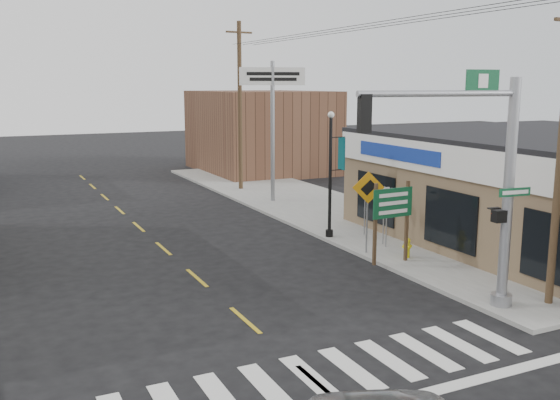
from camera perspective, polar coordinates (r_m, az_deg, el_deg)
name	(u,v)px	position (r m, az deg, el deg)	size (l,w,h in m)	color
ground	(320,386)	(13.34, 3.66, -16.59)	(140.00, 140.00, 0.00)	black
sidewalk_right	(353,220)	(28.30, 6.68, -1.79)	(6.00, 38.00, 0.13)	gray
center_line	(197,278)	(20.17, -7.61, -7.07)	(0.12, 56.00, 0.01)	gold
crosswalk	(311,377)	(13.65, 2.81, -15.89)	(11.00, 2.20, 0.01)	silver
bldg_distant_right	(261,131)	(44.22, -1.79, 6.30)	(8.00, 10.00, 5.60)	brown
traffic_signal_pole	(488,171)	(16.95, 18.52, 2.57)	(4.98, 0.38, 6.31)	#92949B
guide_sign	(392,211)	(21.06, 10.22, -1.00)	(1.58, 0.13, 2.76)	#4C3823
fire_hydrant	(407,247)	(22.17, 11.54, -4.20)	(0.22, 0.22, 0.71)	yellow
ped_crossing_sign	(368,198)	(22.20, 8.04, 0.19)	(1.14, 0.08, 2.94)	gray
lamp_post	(332,165)	(24.32, 4.74, 3.22)	(0.64, 0.50, 4.92)	black
dance_center_sign	(273,97)	(31.81, -0.69, 9.40)	(3.34, 0.21, 7.09)	gray
bare_tree	(497,154)	(23.30, 19.21, 3.96)	(2.23, 2.23, 4.46)	black
shrub_back	(423,226)	(25.09, 12.95, -2.34)	(1.24, 1.24, 0.93)	black
utility_pole_far	(240,105)	(35.65, -3.69, 8.70)	(1.63, 0.24, 9.38)	#41271E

